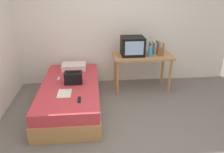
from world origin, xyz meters
The scene contains 13 objects.
ground_plane centered at (0.00, 0.00, 0.00)m, with size 8.00×8.00×0.00m, color slate.
wall_back centered at (0.00, 2.00, 1.30)m, with size 5.20×0.10×2.60m, color silver.
bed centered at (-0.82, 0.90, 0.22)m, with size 1.00×2.00×0.45m.
desk centered at (0.58, 1.49, 0.65)m, with size 1.16×0.60×0.75m.
tv centered at (0.37, 1.49, 0.93)m, with size 0.44×0.39×0.36m.
water_bottle centered at (0.69, 1.36, 0.84)m, with size 0.08×0.08×0.19m, color #3399DB.
book_row centered at (0.88, 1.59, 0.86)m, with size 0.28×0.16×0.24m.
picture_frame centered at (0.90, 1.37, 0.83)m, with size 0.11×0.02×0.17m, color brown.
pillow centered at (-0.79, 1.61, 0.50)m, with size 0.48×0.33×0.11m, color silver.
handbag centered at (-0.75, 0.93, 0.55)m, with size 0.30×0.20×0.23m.
magazine centered at (-0.87, 0.54, 0.45)m, with size 0.21×0.29×0.01m, color white.
remote_dark centered at (-0.63, 0.31, 0.46)m, with size 0.04×0.16×0.02m, color black.
remote_silver centered at (-1.03, 1.10, 0.46)m, with size 0.04×0.14×0.02m, color #B7B7BC.
Camera 1 is at (-0.40, -2.53, 2.05)m, focal length 34.68 mm.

